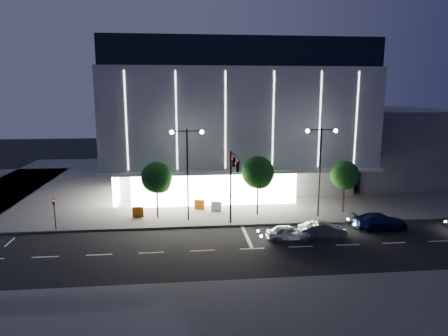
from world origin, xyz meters
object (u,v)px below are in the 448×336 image
ped_signal_far (54,211)px  car_lead (289,233)px  barrier_a (138,212)px  barrier_d (216,206)px  tree_left (157,179)px  street_lamp_east (320,159)px  tree_right (345,177)px  barrier_c (199,204)px  street_lamp_west (187,161)px  car_third (380,221)px  traffic_mast (233,175)px  tree_mid (258,174)px  car_second (322,230)px

ped_signal_far → car_lead: bearing=-12.5°
barrier_a → barrier_d: same height
barrier_a → tree_left: bearing=-9.2°
street_lamp_east → barrier_a: street_lamp_east is taller
ped_signal_far → tree_right: tree_right is taller
barrier_c → barrier_d: size_ratio=1.00×
street_lamp_west → car_third: (17.50, -4.03, -5.23)m
car_lead → tree_left: bearing=58.2°
street_lamp_west → tree_left: street_lamp_west is taller
traffic_mast → tree_left: 7.95m
barrier_c → traffic_mast: bearing=-47.4°
barrier_a → car_third: bearing=-9.1°
car_third → barrier_a: car_third is taller
tree_mid → tree_right: 9.01m
street_lamp_east → tree_mid: street_lamp_east is taller
ped_signal_far → street_lamp_west: bearing=7.1°
street_lamp_east → ped_signal_far: size_ratio=3.00×
traffic_mast → street_lamp_west: bearing=146.4°
car_lead → car_third: (9.12, 1.98, 0.07)m
car_second → barrier_a: bearing=67.5°
tree_right → barrier_c: (-14.79, 2.54, -3.23)m
traffic_mast → car_second: 9.14m
traffic_mast → car_second: size_ratio=1.75×
barrier_a → barrier_c: same height
ped_signal_far → tree_mid: tree_mid is taller
tree_left → car_third: bearing=-13.9°
tree_right → ped_signal_far: bearing=-174.9°
tree_mid → car_second: size_ratio=1.52×
street_lamp_east → car_third: size_ratio=1.80×
barrier_d → ped_signal_far: bearing=-150.1°
tree_right → barrier_d: tree_right is taller
ped_signal_far → barrier_a: ped_signal_far is taller
car_third → tree_mid: bearing=64.0°
barrier_c → barrier_d: 1.94m
ped_signal_far → car_second: 23.88m
street_lamp_west → barrier_a: (-4.97, 1.52, -5.31)m
tree_left → tree_mid: bearing=0.0°
street_lamp_west → car_second: (11.50, -5.54, -5.29)m
tree_left → car_second: 16.24m
traffic_mast → tree_right: traffic_mast is taller
traffic_mast → tree_left: bearing=152.2°
barrier_c → tree_right: bearing=8.9°
street_lamp_east → barrier_a: (-17.97, 1.52, -5.31)m
barrier_c → street_lamp_west: bearing=-90.5°
tree_right → barrier_c: 15.35m
barrier_a → tree_mid: bearing=2.4°
street_lamp_west → barrier_c: size_ratio=8.18×
barrier_d → traffic_mast: bearing=-64.8°
tree_right → car_lead: bearing=-137.4°
ped_signal_far → barrier_d: size_ratio=2.73×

